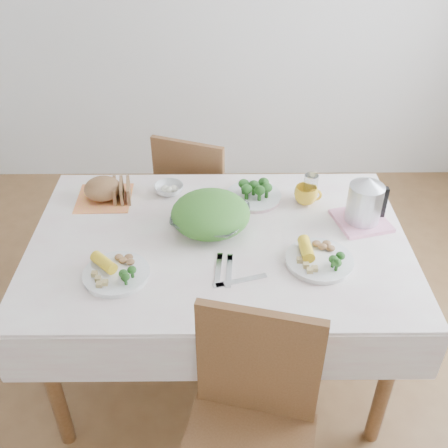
{
  "coord_description": "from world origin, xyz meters",
  "views": [
    {
      "loc": [
        0.01,
        -1.65,
        2.04
      ],
      "look_at": [
        0.02,
        0.02,
        0.82
      ],
      "focal_mm": 42.0,
      "sensor_mm": 36.0,
      "label": 1
    }
  ],
  "objects_px": {
    "dining_table": "(220,308)",
    "salad_bowl": "(211,219)",
    "dinner_plate_right": "(319,260)",
    "yellow_mug": "(306,195)",
    "dinner_plate_left": "(116,274)",
    "chair_far": "(203,195)",
    "electric_kettle": "(365,198)"
  },
  "relations": [
    {
      "from": "yellow_mug",
      "to": "electric_kettle",
      "type": "distance_m",
      "value": 0.27
    },
    {
      "from": "dining_table",
      "to": "salad_bowl",
      "type": "distance_m",
      "value": 0.43
    },
    {
      "from": "electric_kettle",
      "to": "yellow_mug",
      "type": "bearing_deg",
      "value": 157.55
    },
    {
      "from": "electric_kettle",
      "to": "dinner_plate_right",
      "type": "bearing_deg",
      "value": -117.18
    },
    {
      "from": "dinner_plate_right",
      "to": "chair_far",
      "type": "bearing_deg",
      "value": 116.69
    },
    {
      "from": "dinner_plate_left",
      "to": "dinner_plate_right",
      "type": "relative_size",
      "value": 0.95
    },
    {
      "from": "chair_far",
      "to": "electric_kettle",
      "type": "xyz_separation_m",
      "value": [
        0.68,
        -0.67,
        0.42
      ]
    },
    {
      "from": "dinner_plate_left",
      "to": "dining_table",
      "type": "bearing_deg",
      "value": 30.53
    },
    {
      "from": "dining_table",
      "to": "chair_far",
      "type": "relative_size",
      "value": 1.59
    },
    {
      "from": "dinner_plate_right",
      "to": "electric_kettle",
      "type": "xyz_separation_m",
      "value": [
        0.21,
        0.26,
        0.11
      ]
    },
    {
      "from": "dinner_plate_left",
      "to": "electric_kettle",
      "type": "relative_size",
      "value": 1.22
    },
    {
      "from": "dinner_plate_left",
      "to": "yellow_mug",
      "type": "bearing_deg",
      "value": 32.34
    },
    {
      "from": "dining_table",
      "to": "dinner_plate_left",
      "type": "xyz_separation_m",
      "value": [
        -0.37,
        -0.22,
        0.4
      ]
    },
    {
      "from": "dining_table",
      "to": "salad_bowl",
      "type": "xyz_separation_m",
      "value": [
        -0.03,
        0.08,
        0.42
      ]
    },
    {
      "from": "dinner_plate_right",
      "to": "dinner_plate_left",
      "type": "bearing_deg",
      "value": -174.71
    },
    {
      "from": "chair_far",
      "to": "dinner_plate_right",
      "type": "xyz_separation_m",
      "value": [
        0.47,
        -0.93,
        0.31
      ]
    },
    {
      "from": "dining_table",
      "to": "chair_far",
      "type": "height_order",
      "value": "chair_far"
    },
    {
      "from": "dinner_plate_right",
      "to": "yellow_mug",
      "type": "height_order",
      "value": "yellow_mug"
    },
    {
      "from": "dining_table",
      "to": "chair_far",
      "type": "xyz_separation_m",
      "value": [
        -0.09,
        0.78,
        0.09
      ]
    },
    {
      "from": "dinner_plate_left",
      "to": "yellow_mug",
      "type": "height_order",
      "value": "yellow_mug"
    },
    {
      "from": "dinner_plate_right",
      "to": "yellow_mug",
      "type": "distance_m",
      "value": 0.41
    },
    {
      "from": "dinner_plate_left",
      "to": "electric_kettle",
      "type": "height_order",
      "value": "electric_kettle"
    },
    {
      "from": "chair_far",
      "to": "dinner_plate_left",
      "type": "xyz_separation_m",
      "value": [
        -0.28,
        -1.0,
        0.31
      ]
    },
    {
      "from": "dinner_plate_left",
      "to": "electric_kettle",
      "type": "xyz_separation_m",
      "value": [
        0.96,
        0.33,
        0.11
      ]
    },
    {
      "from": "salad_bowl",
      "to": "yellow_mug",
      "type": "bearing_deg",
      "value": 22.92
    },
    {
      "from": "salad_bowl",
      "to": "yellow_mug",
      "type": "xyz_separation_m",
      "value": [
        0.41,
        0.17,
        0.0
      ]
    },
    {
      "from": "dining_table",
      "to": "dinner_plate_right",
      "type": "bearing_deg",
      "value": -21.85
    },
    {
      "from": "dining_table",
      "to": "salad_bowl",
      "type": "relative_size",
      "value": 4.63
    },
    {
      "from": "salad_bowl",
      "to": "dinner_plate_right",
      "type": "distance_m",
      "value": 0.47
    },
    {
      "from": "chair_far",
      "to": "dinner_plate_left",
      "type": "height_order",
      "value": "chair_far"
    },
    {
      "from": "electric_kettle",
      "to": "salad_bowl",
      "type": "bearing_deg",
      "value": -165.08
    },
    {
      "from": "dining_table",
      "to": "dinner_plate_left",
      "type": "height_order",
      "value": "dinner_plate_left"
    }
  ]
}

